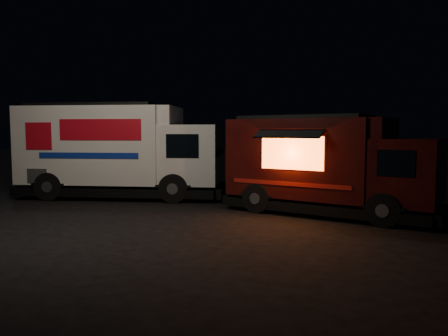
# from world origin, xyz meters

# --- Properties ---
(ground) EXTENTS (80.00, 80.00, 0.00)m
(ground) POSITION_xyz_m (0.00, 0.00, 0.00)
(ground) COLOR black
(ground) RESTS_ON ground
(white_truck) EXTENTS (7.61, 4.14, 3.28)m
(white_truck) POSITION_xyz_m (-2.72, 1.72, 1.64)
(white_truck) COLOR silver
(white_truck) RESTS_ON ground
(red_truck) EXTENTS (6.27, 3.43, 2.76)m
(red_truck) POSITION_xyz_m (4.52, 1.01, 1.38)
(red_truck) COLOR #330E09
(red_truck) RESTS_ON ground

